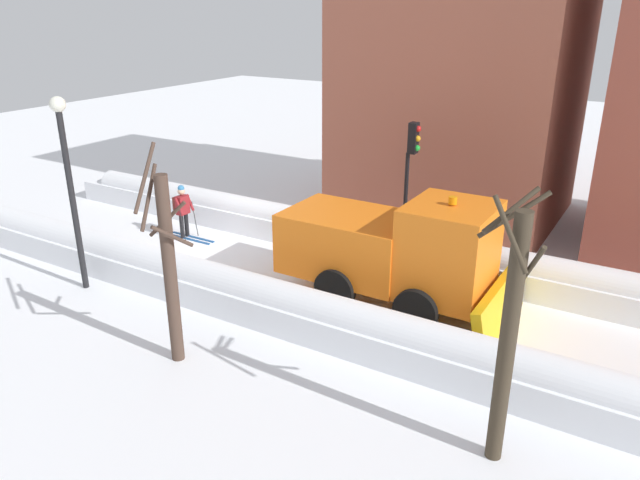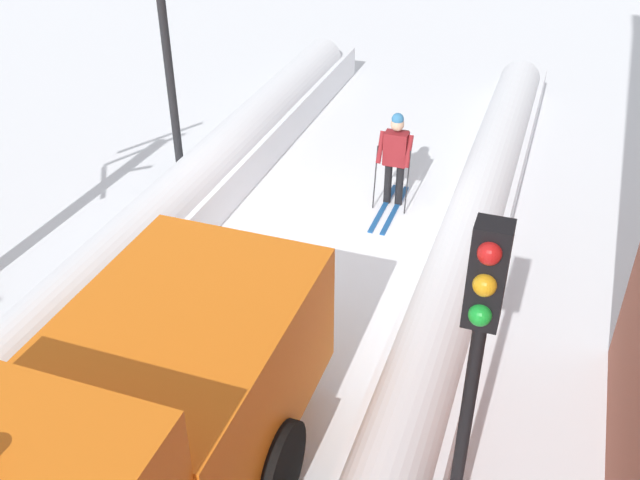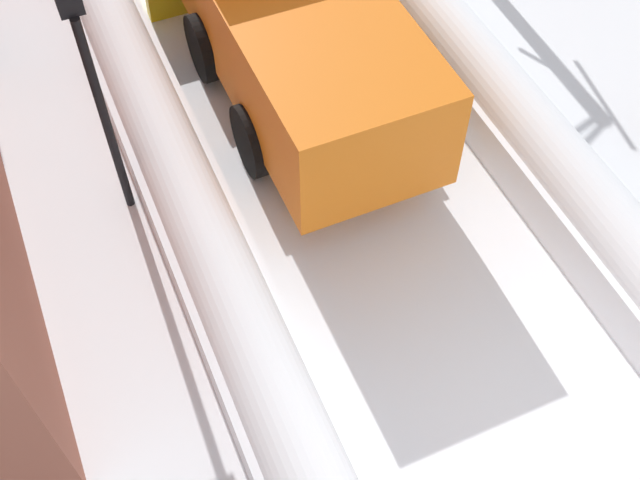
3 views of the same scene
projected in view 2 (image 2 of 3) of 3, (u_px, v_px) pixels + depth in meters
plow_truck at (114, 462)px, 6.71m from camera, size 3.20×5.98×3.12m
skier at (396, 155)px, 13.08m from camera, size 0.62×1.80×1.81m
traffic_light_pole at (476, 351)px, 5.85m from camera, size 0.28×0.42×4.14m
street_lamp at (162, 9)px, 12.75m from camera, size 0.40×0.40×5.20m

